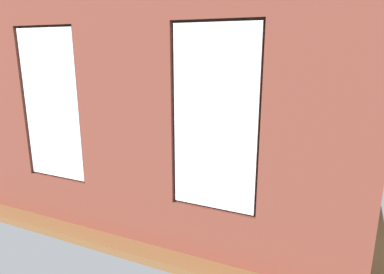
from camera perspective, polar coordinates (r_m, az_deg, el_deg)
name	(u,v)px	position (r m, az deg, el deg)	size (l,w,h in m)	color
ground_plane	(203,178)	(7.08, 1.83, -6.79)	(6.46, 5.88, 0.10)	brown
brick_wall_with_windows	(126,111)	(4.41, -11.02, 4.25)	(5.86, 0.30, 3.55)	brown
white_wall_right	(80,83)	(8.04, -18.17, 8.49)	(0.10, 4.88, 3.55)	white
couch_by_window	(112,187)	(5.78, -13.12, -8.19)	(1.96, 0.87, 0.80)	black
couch_left	(320,174)	(6.65, 20.61, -5.72)	(0.91, 1.90, 0.80)	black
coffee_table	(199,154)	(7.27, 1.17, -2.81)	(1.28, 0.82, 0.41)	#A87547
cup_ceramic	(201,152)	(7.10, 1.49, -2.45)	(0.07, 0.07, 0.09)	#33567F
candle_jar	(199,149)	(7.24, 1.18, -1.98)	(0.08, 0.08, 0.12)	#B7333D
table_plant_small	(194,145)	(7.38, 0.35, -1.30)	(0.12, 0.12, 0.19)	brown
remote_black	(217,151)	(7.25, 4.18, -2.38)	(0.05, 0.17, 0.02)	black
remote_silver	(180,150)	(7.30, -1.98, -2.24)	(0.05, 0.17, 0.02)	#B2B2B7
media_console	(109,144)	(8.49, -13.61, -1.07)	(1.23, 0.42, 0.60)	black
tv_flatscreen	(108,116)	(8.34, -13.87, 3.36)	(1.05, 0.20, 0.74)	black
papasan_chair	(201,135)	(8.47, 1.44, 0.35)	(1.13, 1.13, 0.70)	olive
potted_plant_between_couches	(194,186)	(5.04, 0.29, -8.23)	(0.98, 0.94, 1.21)	beige
potted_plant_corner_near_left	(337,124)	(8.19, 22.96, 2.03)	(1.05, 1.14, 1.41)	gray
potted_plant_corner_far_left	(320,215)	(4.52, 20.56, -12.02)	(0.64, 0.64, 0.89)	gray
potted_plant_mid_room_small	(270,158)	(7.34, 12.82, -3.41)	(0.24, 0.24, 0.50)	#47423D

